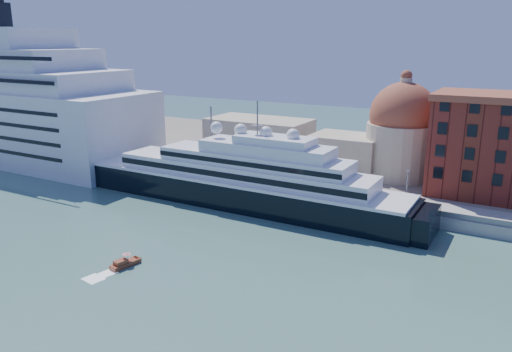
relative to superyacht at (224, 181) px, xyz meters
The scene contains 9 objects.
ground 25.52m from the superyacht, 66.60° to the right, with size 400.00×400.00×0.00m, color #3C6862.
quay 15.27m from the superyacht, 47.88° to the left, with size 180.00×10.00×2.50m, color gray.
land 53.09m from the superyacht, 79.17° to the left, with size 260.00×72.00×2.00m, color slate.
quay_fence 12.02m from the superyacht, 33.17° to the left, with size 180.00×0.10×1.20m, color slate.
superyacht is the anchor object (origin of this frame).
service_barge 47.05m from the superyacht, behind, with size 12.26×7.42×2.62m.
water_taxi 38.14m from the superyacht, 82.98° to the right, with size 2.66×5.45×2.48m.
church 38.85m from the superyacht, 64.80° to the left, with size 66.00×18.00×25.50m.
lamp_posts 10.87m from the superyacht, 106.34° to the left, with size 120.80×2.40×18.00m.
Camera 1 is at (51.34, -70.39, 36.57)m, focal length 35.00 mm.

